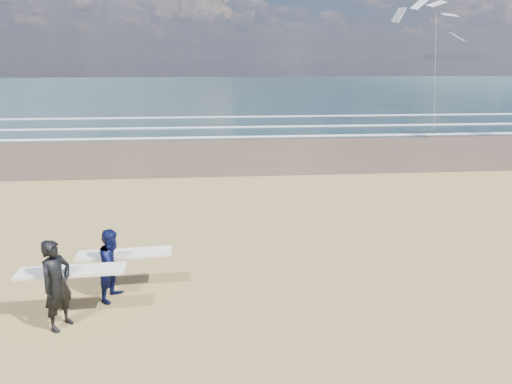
{
  "coord_description": "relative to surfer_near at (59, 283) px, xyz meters",
  "views": [
    {
      "loc": [
        2.54,
        -8.83,
        5.43
      ],
      "look_at": [
        3.8,
        6.0,
        1.01
      ],
      "focal_mm": 32.0,
      "sensor_mm": 36.0,
      "label": 1
    }
  ],
  "objects": [
    {
      "name": "kite_1",
      "position": [
        20.16,
        26.64,
        4.95
      ],
      "size": [
        6.05,
        4.77,
        10.57
      ],
      "color": "slate",
      "rests_on": "ground"
    },
    {
      "name": "surfer_far",
      "position": [
        0.86,
        1.16,
        -0.13
      ],
      "size": [
        2.23,
        1.18,
        1.7
      ],
      "color": "#0B103E",
      "rests_on": "ground"
    },
    {
      "name": "surfer_near",
      "position": [
        0.0,
        0.0,
        0.0
      ],
      "size": [
        2.22,
        1.08,
        1.94
      ],
      "color": "black",
      "rests_on": "ground"
    },
    {
      "name": "wet_sand_strip",
      "position": [
        20.78,
        18.11,
        -0.98
      ],
      "size": [
        220.0,
        12.0,
        0.01
      ],
      "primitive_type": "cube",
      "color": "#4E3C29",
      "rests_on": "ground"
    },
    {
      "name": "foam_breakers",
      "position": [
        20.78,
        28.21,
        -0.94
      ],
      "size": [
        220.0,
        11.7,
        0.05
      ],
      "color": "white",
      "rests_on": "ground"
    },
    {
      "name": "ocean",
      "position": [
        20.78,
        72.11,
        -0.98
      ],
      "size": [
        220.0,
        100.0,
        0.02
      ],
      "primitive_type": "cube",
      "color": "#172D32",
      "rests_on": "ground"
    }
  ]
}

